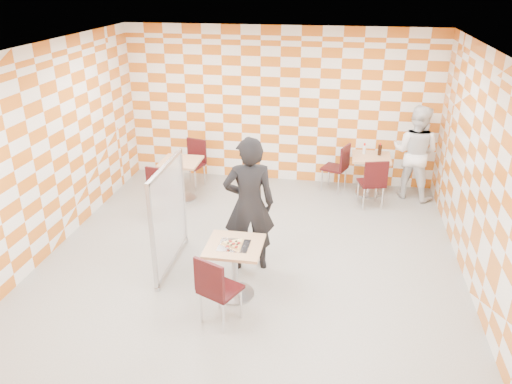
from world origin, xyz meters
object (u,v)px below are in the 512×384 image
Objects in this scene: chair_second_front at (373,180)px; man_dark at (249,205)px; chair_second_side at (339,164)px; man_white at (415,152)px; chair_empty_far at (194,159)px; sport_bottle at (364,149)px; second_table at (370,169)px; soda_bottle at (380,150)px; main_table at (235,261)px; empty_table at (181,173)px; chair_main_front at (215,286)px; chair_empty_near at (161,187)px; partition at (169,216)px.

man_dark is (-1.80, -2.24, 0.43)m from chair_second_front.
man_white is (1.34, -0.04, 0.33)m from chair_second_side.
chair_empty_far is 3.19m from man_dark.
man_dark is at bearing -118.42° from sport_bottle.
soda_bottle is (0.15, 0.10, 0.34)m from second_table.
sport_bottle reaches higher than chair_second_side.
soda_bottle is at bearing 4.89° from chair_second_side.
second_table is 0.81× the size of chair_empty_far.
chair_empty_far is (-3.39, 0.50, 0.00)m from chair_second_front.
empty_table is at bearing 119.57° from main_table.
man_white is (4.13, 0.15, 0.33)m from chair_empty_far.
chair_empty_near is (-1.60, 2.68, 0.00)m from chair_main_front.
chair_second_side is at bearing 28.45° from chair_empty_near.
man_white is 0.91m from sport_bottle.
chair_empty_far is 0.48× the size of man_dark.
chair_empty_near is (-2.95, -1.60, 0.00)m from chair_second_side.
partition reaches higher than soda_bottle.
man_dark is at bearing -59.84° from chair_empty_far.
partition is at bearing -66.21° from chair_empty_near.
second_table is 0.85m from man_white.
man_white is 0.63m from soda_bottle.
man_white reaches higher than chair_second_front.
chair_second_front is at bearing 61.48° from chair_main_front.
chair_empty_near and chair_empty_far have the same top height.
chair_second_side is 0.48× the size of man_dark.
main_table is 1.22m from partition.
sport_bottle is (-0.13, 0.14, 0.33)m from second_table.
main_table is at bearing -66.10° from chair_empty_far.
sport_bottle is (3.28, 0.95, 0.33)m from empty_table.
chair_second_front is at bearing 2.69° from empty_table.
partition reaches higher than chair_second_front.
empty_table is (-3.42, -0.82, 0.00)m from second_table.
second_table is at bearing 23.87° from chair_empty_near.
second_table is at bearing 2.60° from chair_empty_far.
man_dark is at bearing 73.19° from man_white.
man_dark is at bearing 83.56° from chair_main_front.
chair_main_front is 4.62× the size of sport_bottle.
empty_table is 0.81× the size of chair_empty_near.
chair_main_front is at bearing -115.51° from soda_bottle.
partition reaches higher than empty_table.
sport_bottle reaches higher than chair_empty_near.
chair_main_front is at bearing -51.49° from partition.
chair_empty_far is at bearing 99.60° from partition.
chair_second_side is at bearing 71.06° from main_table.
chair_empty_far reaches higher than empty_table.
chair_second_side is 1.00× the size of chair_empty_far.
empty_table is 3.26× the size of soda_bottle.
soda_bottle is at bearing 61.98° from main_table.
empty_table is 2.69m from man_dark.
empty_table is at bearing 35.53° from man_white.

